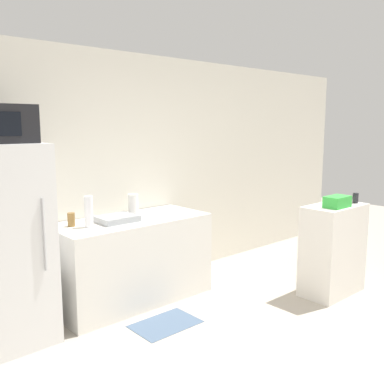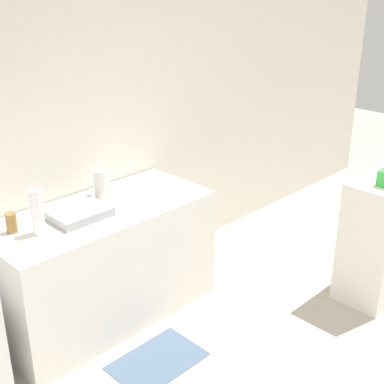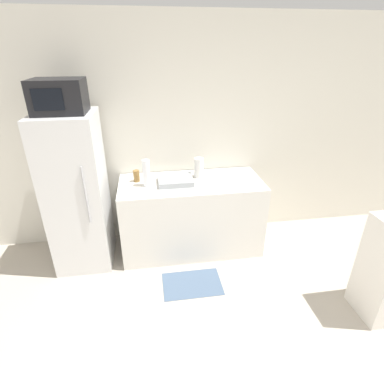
# 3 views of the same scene
# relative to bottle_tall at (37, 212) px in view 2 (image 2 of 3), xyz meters

# --- Properties ---
(wall_back) EXTENTS (8.00, 0.06, 2.60)m
(wall_back) POSITION_rel_bottle_tall_xyz_m (0.66, 0.43, 0.28)
(wall_back) COLOR silver
(wall_back) RESTS_ON ground_plane
(counter) EXTENTS (1.62, 0.71, 0.87)m
(counter) POSITION_rel_bottle_tall_xyz_m (0.49, 0.03, -0.59)
(counter) COLOR silver
(counter) RESTS_ON ground_plane
(sink_basin) EXTENTS (0.38, 0.31, 0.06)m
(sink_basin) POSITION_rel_bottle_tall_xyz_m (0.31, 0.03, -0.12)
(sink_basin) COLOR #9EA3A8
(sink_basin) RESTS_ON counter
(bottle_tall) EXTENTS (0.08, 0.08, 0.30)m
(bottle_tall) POSITION_rel_bottle_tall_xyz_m (0.00, 0.00, 0.00)
(bottle_tall) COLOR silver
(bottle_tall) RESTS_ON counter
(bottle_short) EXTENTS (0.07, 0.07, 0.13)m
(bottle_short) POSITION_rel_bottle_tall_xyz_m (-0.11, 0.14, -0.08)
(bottle_short) COLOR olive
(bottle_short) RESTS_ON counter
(shelf_cabinet) EXTENTS (0.74, 0.40, 0.98)m
(shelf_cabinet) POSITION_rel_bottle_tall_xyz_m (2.24, -1.25, -0.53)
(shelf_cabinet) COLOR white
(shelf_cabinet) RESTS_ON ground_plane
(paper_towel_roll) EXTENTS (0.11, 0.11, 0.23)m
(paper_towel_roll) POSITION_rel_bottle_tall_xyz_m (0.60, 0.15, -0.03)
(paper_towel_roll) COLOR white
(paper_towel_roll) RESTS_ON counter
(kitchen_rug) EXTENTS (0.61, 0.41, 0.01)m
(kitchen_rug) POSITION_rel_bottle_tall_xyz_m (0.40, -0.65, -1.02)
(kitchen_rug) COLOR slate
(kitchen_rug) RESTS_ON ground_plane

